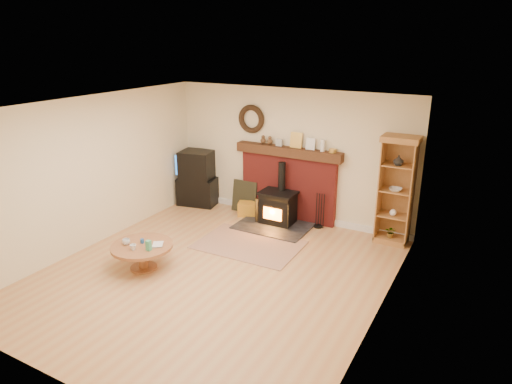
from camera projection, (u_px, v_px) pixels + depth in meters
The scene contains 11 objects.
ground at pixel (215, 274), 7.12m from camera, with size 5.50×5.50×0.00m, color #BA7D4D.
room_shell at pixel (214, 167), 6.65m from camera, with size 5.02×5.52×2.61m.
chimney_breast at pixel (288, 180), 9.07m from camera, with size 2.20×0.22×1.78m.
wood_stove at pixel (277, 209), 8.91m from camera, with size 1.40×1.00×1.22m.
area_rug at pixel (249, 245), 8.11m from camera, with size 1.80×1.24×0.01m, color brown.
tv_unit at pixel (198, 179), 9.93m from camera, with size 0.91×0.71×1.19m.
curio_cabinet at pixel (396, 190), 7.95m from camera, with size 0.62×0.45×1.94m.
firelog_box at pixel (249, 209), 9.40m from camera, with size 0.45×0.28×0.28m, color gold.
leaning_painting at pixel (244, 196), 9.56m from camera, with size 0.56×0.03×0.67m, color black.
fire_tools at pixel (319, 220), 8.80m from camera, with size 0.19×0.16×0.70m.
coffee_table at pixel (142, 249), 7.19m from camera, with size 0.97×0.97×0.57m.
Camera 1 is at (3.62, -5.22, 3.53)m, focal length 32.00 mm.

